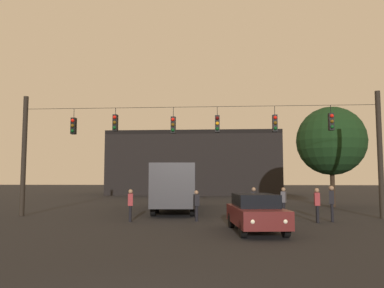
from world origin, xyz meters
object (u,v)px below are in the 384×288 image
at_px(pedestrian_crossing_right, 317,203).
at_px(pedestrian_near_bus, 196,204).
at_px(city_bus, 176,182).
at_px(pedestrian_far_side, 284,200).
at_px(pedestrian_crossing_center, 254,201).
at_px(pedestrian_crossing_left, 332,201).
at_px(car_near_right, 256,212).
at_px(pedestrian_trailing, 130,203).
at_px(tree_left_silhouette, 331,141).

distance_m(pedestrian_crossing_right, pedestrian_near_bus, 5.92).
bearing_deg(city_bus, pedestrian_crossing_right, -41.67).
bearing_deg(pedestrian_far_side, pedestrian_crossing_center, -164.96).
height_order(pedestrian_crossing_left, pedestrian_crossing_center, pedestrian_crossing_left).
distance_m(pedestrian_crossing_center, pedestrian_near_bus, 3.55).
xyz_separation_m(car_near_right, pedestrian_near_bus, (-2.62, 3.66, 0.07)).
xyz_separation_m(pedestrian_crossing_center, pedestrian_near_bus, (-3.05, -1.83, -0.07)).
xyz_separation_m(car_near_right, pedestrian_trailing, (-5.90, 3.21, 0.10)).
bearing_deg(pedestrian_crossing_center, tree_left_silhouette, 50.99).
bearing_deg(pedestrian_far_side, city_bus, 146.71).
bearing_deg(tree_left_silhouette, car_near_right, -117.25).
relative_size(city_bus, pedestrian_crossing_center, 6.75).
bearing_deg(pedestrian_crossing_center, car_near_right, -94.39).
distance_m(car_near_right, pedestrian_crossing_left, 5.63).
xyz_separation_m(car_near_right, pedestrian_crossing_center, (0.42, 5.49, 0.14)).
bearing_deg(city_bus, pedestrian_far_side, -33.29).
bearing_deg(pedestrian_far_side, tree_left_silhouette, 57.42).
bearing_deg(tree_left_silhouette, pedestrian_trailing, -141.07).
distance_m(car_near_right, tree_left_silhouette, 15.90).
bearing_deg(pedestrian_crossing_left, pedestrian_trailing, -176.45).
height_order(city_bus, pedestrian_crossing_right, city_bus).
xyz_separation_m(city_bus, pedestrian_trailing, (-1.50, -7.01, -0.97)).
bearing_deg(pedestrian_far_side, pedestrian_crossing_left, -46.46).
height_order(city_bus, car_near_right, city_bus).
relative_size(pedestrian_crossing_right, pedestrian_near_bus, 1.09).
bearing_deg(pedestrian_far_side, pedestrian_near_bus, -154.22).
xyz_separation_m(pedestrian_near_bus, tree_left_silhouette, (9.65, 9.98, 4.09)).
xyz_separation_m(pedestrian_crossing_center, pedestrian_far_side, (1.68, 0.45, -0.01)).
bearing_deg(tree_left_silhouette, city_bus, -163.30).
height_order(car_near_right, tree_left_silhouette, tree_left_silhouette).
bearing_deg(pedestrian_crossing_right, pedestrian_crossing_center, 143.52).
bearing_deg(pedestrian_trailing, city_bus, 77.93).
height_order(pedestrian_crossing_right, pedestrian_far_side, pedestrian_crossing_right).
relative_size(city_bus, pedestrian_far_side, 6.80).
relative_size(pedestrian_crossing_right, tree_left_silhouette, 0.22).
relative_size(pedestrian_crossing_left, pedestrian_far_side, 1.09).
relative_size(pedestrian_crossing_center, pedestrian_crossing_right, 0.98).
height_order(pedestrian_near_bus, pedestrian_trailing, pedestrian_trailing).
distance_m(car_near_right, pedestrian_crossing_center, 5.51).
distance_m(pedestrian_crossing_right, pedestrian_far_side, 2.83).
xyz_separation_m(pedestrian_near_bus, pedestrian_trailing, (-3.27, -0.46, 0.04)).
bearing_deg(pedestrian_near_bus, pedestrian_trailing, -172.09).
distance_m(car_near_right, pedestrian_crossing_right, 4.71).
relative_size(pedestrian_crossing_left, tree_left_silhouette, 0.24).
bearing_deg(pedestrian_far_side, pedestrian_trailing, -161.11).
xyz_separation_m(car_near_right, pedestrian_crossing_right, (3.29, 3.37, 0.15)).
relative_size(pedestrian_crossing_left, pedestrian_trailing, 1.11).
bearing_deg(city_bus, pedestrian_crossing_center, -44.41).
relative_size(pedestrian_trailing, tree_left_silhouette, 0.21).
bearing_deg(pedestrian_crossing_center, pedestrian_crossing_right, -36.48).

